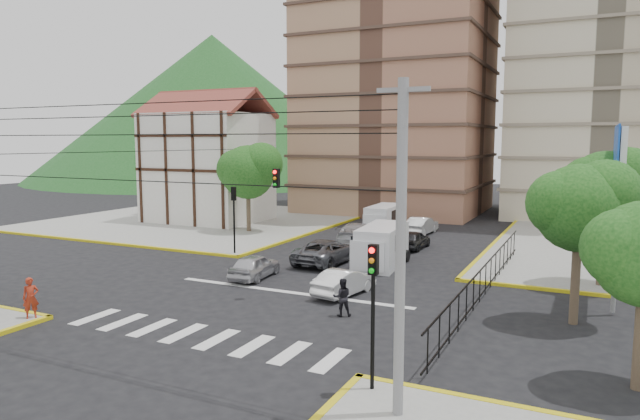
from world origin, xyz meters
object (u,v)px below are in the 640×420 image
Objects in this scene: pedestrian_sw_corner at (31,298)px; car_silver_front_left at (255,266)px; van_right_lane at (381,247)px; car_white_front_right at (344,282)px; pedestrian_crosswalk at (342,297)px; traffic_light_se at (373,293)px; traffic_light_nw at (234,209)px; van_left_lane at (383,220)px.

car_silver_front_left is at bearing 11.33° from pedestrian_sw_corner.
van_right_lane is at bearing 3.41° from pedestrian_sw_corner.
car_white_front_right is 3.43m from pedestrian_crosswalk.
traffic_light_se is at bearing -56.95° from pedestrian_sw_corner.
traffic_light_nw reaches higher than car_silver_front_left.
car_white_front_right is at bearing 117.73° from traffic_light_se.
car_silver_front_left is at bearing -95.10° from van_left_lane.
pedestrian_sw_corner is (0.25, -15.37, -2.10)m from traffic_light_nw.
traffic_light_nw is 2.65× the size of pedestrian_crosswalk.
pedestrian_crosswalk is at bearing 144.06° from car_silver_front_left.
pedestrian_sw_corner is (-15.35, 0.23, -2.10)m from traffic_light_se.
traffic_light_nw is at bearing -51.92° from car_silver_front_left.
car_silver_front_left is 1.01× the size of car_white_front_right.
car_silver_front_left is at bearing -46.32° from traffic_light_nw.
van_left_lane is 3.01× the size of pedestrian_crosswalk.
van_left_lane is 2.90× the size of pedestrian_sw_corner.
van_left_lane is at bearing 103.39° from van_right_lane.
van_right_lane reaches higher than car_silver_front_left.
van_right_lane is 6.85m from car_white_front_right.
pedestrian_sw_corner is (-10.21, -9.55, 0.36)m from car_white_front_right.
traffic_light_se is 0.78× the size of van_right_lane.
traffic_light_se is at bearing -72.62° from van_left_lane.
van_right_lane reaches higher than van_left_lane.
traffic_light_se reaches higher than van_left_lane.
pedestrian_crosswalk is at bearing 121.52° from car_white_front_right.
traffic_light_nw reaches higher than pedestrian_sw_corner.
car_silver_front_left is at bearing 135.57° from traffic_light_se.
pedestrian_sw_corner is (-4.38, -10.52, 0.33)m from car_silver_front_left.
car_white_front_right is 13.98m from pedestrian_sw_corner.
traffic_light_se is at bearing 90.91° from pedestrian_crosswalk.
traffic_light_nw reaches higher than pedestrian_crosswalk.
traffic_light_se is 15.49m from pedestrian_sw_corner.
car_white_front_right is at bearing -29.09° from traffic_light_nw.
traffic_light_nw is 15.51m from pedestrian_sw_corner.
car_silver_front_left is 5.91m from car_white_front_right.
pedestrian_sw_corner is at bearing -0.46° from pedestrian_crosswalk.
van_right_lane is 1.41× the size of car_silver_front_left.
traffic_light_se reaches higher than car_silver_front_left.
van_right_lane reaches higher than pedestrian_crosswalk.
car_white_front_right is at bearing -97.81° from pedestrian_crosswalk.
traffic_light_nw is at bearing -115.20° from van_left_lane.
van_left_lane reaches higher than pedestrian_crosswalk.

